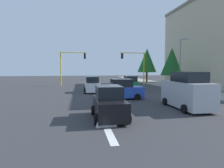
{
  "coord_description": "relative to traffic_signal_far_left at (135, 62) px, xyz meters",
  "views": [
    {
      "loc": [
        20.6,
        -4.33,
        3.02
      ],
      "look_at": [
        -1.57,
        -0.6,
        1.2
      ],
      "focal_mm": 31.12,
      "sensor_mm": 36.0,
      "label": 1
    }
  ],
  "objects": [
    {
      "name": "tree_roadside_mid",
      "position": [
        6.0,
        4.26,
        -0.14
      ],
      "size": [
        3.43,
        3.43,
        6.23
      ],
      "color": "brown",
      "rests_on": "ground"
    },
    {
      "name": "car_green",
      "position": [
        8.5,
        -3.12,
        -3.32
      ],
      "size": [
        3.78,
        1.99,
        1.98
      ],
      "color": "#1E7238",
      "rests_on": "ground"
    },
    {
      "name": "pedestrian_crossing",
      "position": [
        18.34,
        2.25,
        -3.3
      ],
      "size": [
        0.4,
        0.24,
        1.7
      ],
      "color": "#262638",
      "rests_on": "ground"
    },
    {
      "name": "traffic_signal_far_right",
      "position": [
        -0.0,
        -11.47,
        -0.05
      ],
      "size": [
        0.36,
        4.59,
        5.9
      ],
      "color": "yellow",
      "rests_on": "ground"
    },
    {
      "name": "car_blue",
      "position": [
        16.0,
        -5.87,
        -3.31
      ],
      "size": [
        2.09,
        3.82,
        1.98
      ],
      "color": "blue",
      "rests_on": "ground"
    },
    {
      "name": "car_white",
      "position": [
        10.12,
        -8.49,
        -3.31
      ],
      "size": [
        3.96,
        2.06,
        1.98
      ],
      "color": "white",
      "rests_on": "ground"
    },
    {
      "name": "apartment_block",
      "position": [
        6.64,
        12.76,
        3.0
      ],
      "size": [
        24.17,
        9.3,
        14.41
      ],
      "color": "#C6B793",
      "rests_on": "ground"
    },
    {
      "name": "lane_arrow_near",
      "position": [
        25.51,
        -8.74,
        -4.2
      ],
      "size": [
        2.4,
        1.1,
        1.1
      ],
      "color": "silver",
      "rests_on": "ground"
    },
    {
      "name": "delivery_van_silver",
      "position": [
        21.28,
        -2.14,
        -2.93
      ],
      "size": [
        4.8,
        2.22,
        2.77
      ],
      "color": "#B2B5BA",
      "rests_on": "ground"
    },
    {
      "name": "sidewalk_kerb",
      "position": [
        9.0,
        4.76,
        -4.14
      ],
      "size": [
        80.0,
        4.0,
        0.15
      ],
      "primitive_type": "cube",
      "color": "gray",
      "rests_on": "ground"
    },
    {
      "name": "street_lamp_curbside",
      "position": [
        10.39,
        3.46,
        0.14
      ],
      "size": [
        2.15,
        0.28,
        7.0
      ],
      "color": "slate",
      "rests_on": "ground"
    },
    {
      "name": "traffic_signal_far_left",
      "position": [
        0.0,
        0.0,
        0.0
      ],
      "size": [
        0.36,
        4.59,
        5.97
      ],
      "color": "yellow",
      "rests_on": "ground"
    },
    {
      "name": "car_black",
      "position": [
        23.24,
        -8.34,
        -3.32
      ],
      "size": [
        3.77,
        1.99,
        1.98
      ],
      "color": "black",
      "rests_on": "ground"
    },
    {
      "name": "ground_plane",
      "position": [
        14.0,
        -5.74,
        -4.21
      ],
      "size": [
        120.0,
        120.0,
        0.0
      ],
      "primitive_type": "plane",
      "color": "#353538"
    },
    {
      "name": "tree_roadside_far",
      "position": [
        -4.0,
        3.76,
        0.44
      ],
      "size": [
        3.89,
        3.89,
        7.09
      ],
      "color": "brown",
      "rests_on": "ground"
    }
  ]
}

